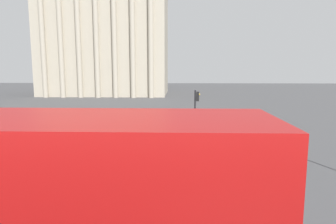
% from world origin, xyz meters
% --- Properties ---
extents(plaza_building_left, '(23.84, 16.27, 26.36)m').
position_xyz_m(plaza_building_left, '(-14.92, 57.52, 13.17)').
color(plaza_building_left, '#B2A893').
rests_on(plaza_building_left, ground_plane).
extents(traffic_light_mid, '(0.42, 0.24, 3.52)m').
position_xyz_m(traffic_light_mid, '(0.42, 19.91, 2.31)').
color(traffic_light_mid, black).
rests_on(traffic_light_mid, ground_plane).
extents(pedestrian_red, '(0.32, 0.32, 1.81)m').
position_xyz_m(pedestrian_red, '(-5.57, 10.39, 1.05)').
color(pedestrian_red, '#282B33').
rests_on(pedestrian_red, ground_plane).
extents(pedestrian_olive, '(0.32, 0.32, 1.71)m').
position_xyz_m(pedestrian_olive, '(-5.07, 21.79, 0.98)').
color(pedestrian_olive, '#282B33').
rests_on(pedestrian_olive, ground_plane).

